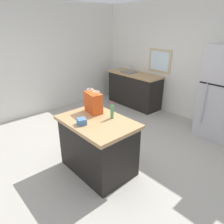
% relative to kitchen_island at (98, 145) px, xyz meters
% --- Properties ---
extents(ground, '(6.59, 6.59, 0.00)m').
position_rel_kitchen_island_xyz_m(ground, '(-0.19, 0.34, -0.45)').
color(ground, '#ADA89E').
extents(back_wall, '(5.49, 0.13, 2.73)m').
position_rel_kitchen_island_xyz_m(back_wall, '(-0.21, 2.96, 0.92)').
color(back_wall, silver).
rests_on(back_wall, ground).
extents(left_wall, '(0.10, 5.25, 2.73)m').
position_rel_kitchen_island_xyz_m(left_wall, '(-2.94, 0.34, 0.92)').
color(left_wall, silver).
rests_on(left_wall, ground).
extents(kitchen_island, '(1.19, 0.83, 0.89)m').
position_rel_kitchen_island_xyz_m(kitchen_island, '(0.00, 0.00, 0.00)').
color(kitchen_island, black).
rests_on(kitchen_island, ground).
extents(refrigerator, '(0.77, 0.68, 1.88)m').
position_rel_kitchen_island_xyz_m(refrigerator, '(0.80, 2.56, 0.49)').
color(refrigerator, '#B7B7BC').
rests_on(refrigerator, ground).
extents(sink_counter, '(1.60, 0.61, 1.11)m').
position_rel_kitchen_island_xyz_m(sink_counter, '(-1.62, 2.60, 0.02)').
color(sink_counter, black).
rests_on(sink_counter, ground).
extents(shopping_bag, '(0.35, 0.23, 0.38)m').
position_rel_kitchen_island_xyz_m(shopping_bag, '(-0.29, 0.15, 0.61)').
color(shopping_bag, '#DB511E').
rests_on(shopping_bag, kitchen_island).
extents(small_box, '(0.16, 0.16, 0.09)m').
position_rel_kitchen_island_xyz_m(small_box, '(-0.05, -0.25, 0.48)').
color(small_box, '#4775B7').
rests_on(small_box, kitchen_island).
extents(bottle, '(0.05, 0.05, 0.26)m').
position_rel_kitchen_island_xyz_m(bottle, '(0.09, 0.22, 0.56)').
color(bottle, '#4C9956').
rests_on(bottle, kitchen_island).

